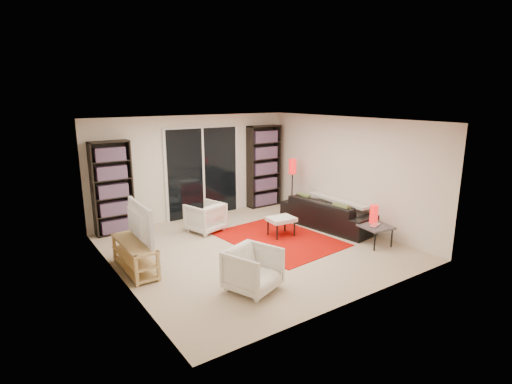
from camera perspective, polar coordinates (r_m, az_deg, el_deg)
floor at (r=7.73m, az=-0.27°, el=-7.91°), size 5.00×5.00×0.00m
wall_back at (r=9.51m, az=-8.81°, el=3.55°), size 5.00×0.02×2.40m
wall_front at (r=5.56m, az=14.41°, el=-3.96°), size 5.00×0.02×2.40m
wall_left at (r=6.36m, az=-19.27°, el=-2.09°), size 0.02×5.00×2.40m
wall_right at (r=8.99m, az=13.03°, el=2.78°), size 0.02×5.00×2.40m
ceiling at (r=7.20m, az=-0.29°, el=10.14°), size 5.00×5.00×0.02m
sliding_door at (r=9.59m, az=-7.60°, el=2.77°), size 1.92×0.08×2.16m
bookshelf_left at (r=8.74m, az=-19.83°, el=0.50°), size 0.80×0.30×1.95m
bookshelf_right at (r=10.35m, az=1.16°, el=3.68°), size 0.90×0.30×2.10m
tv_stand at (r=6.97m, az=-16.90°, el=-8.67°), size 0.40×1.26×0.50m
tv at (r=6.79m, az=-17.06°, el=-4.28°), size 0.17×1.12×0.64m
rug at (r=8.16m, az=3.25°, el=-6.69°), size 1.99×2.56×0.01m
sofa at (r=8.97m, az=10.28°, el=-2.92°), size 1.13×2.26×0.63m
armchair_back at (r=8.59m, az=-7.27°, el=-3.57°), size 0.83×0.84×0.63m
armchair_front at (r=6.02m, az=-0.43°, el=-11.03°), size 0.90×0.91×0.65m
ottoman at (r=8.24m, az=3.64°, el=-4.01°), size 0.56×0.47×0.40m
side_table at (r=8.06m, az=16.76°, el=-4.89°), size 0.60×0.60×0.40m
laptop at (r=8.00m, az=16.94°, el=-4.62°), size 0.36×0.30×0.02m
table_lamp at (r=8.14m, az=16.49°, el=-3.04°), size 0.16×0.16×0.36m
floor_lamp at (r=9.77m, az=5.23°, el=2.85°), size 0.20×0.20×1.34m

